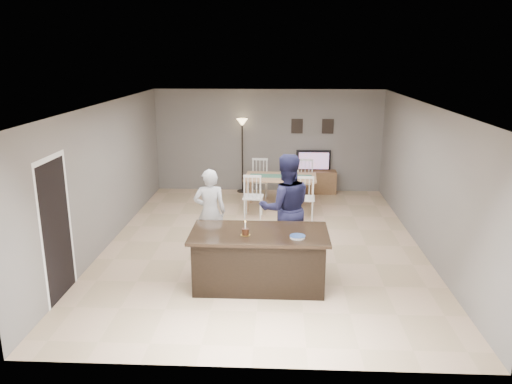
{
  "coord_description": "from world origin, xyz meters",
  "views": [
    {
      "loc": [
        0.3,
        -9.11,
        3.58
      ],
      "look_at": [
        -0.12,
        -0.3,
        1.13
      ],
      "focal_mm": 35.0,
      "sensor_mm": 36.0,
      "label": 1
    }
  ],
  "objects_px": {
    "woman": "(210,212)",
    "plate_stack": "(297,237)",
    "floor_lamp": "(242,136)",
    "kitchen_island": "(259,258)",
    "birthday_cake": "(245,232)",
    "man": "(286,208)",
    "tv_console": "(313,182)",
    "dining_table": "(281,182)",
    "television": "(314,161)"
  },
  "relations": [
    {
      "from": "woman",
      "to": "man",
      "type": "distance_m",
      "value": 1.4
    },
    {
      "from": "woman",
      "to": "plate_stack",
      "type": "distance_m",
      "value": 2.14
    },
    {
      "from": "tv_console",
      "to": "birthday_cake",
      "type": "xyz_separation_m",
      "value": [
        -1.41,
        -5.71,
        0.65
      ]
    },
    {
      "from": "television",
      "to": "woman",
      "type": "relative_size",
      "value": 0.57
    },
    {
      "from": "plate_stack",
      "to": "kitchen_island",
      "type": "bearing_deg",
      "value": 158.23
    },
    {
      "from": "birthday_cake",
      "to": "dining_table",
      "type": "height_order",
      "value": "birthday_cake"
    },
    {
      "from": "tv_console",
      "to": "plate_stack",
      "type": "relative_size",
      "value": 5.05
    },
    {
      "from": "tv_console",
      "to": "floor_lamp",
      "type": "distance_m",
      "value": 2.24
    },
    {
      "from": "dining_table",
      "to": "kitchen_island",
      "type": "bearing_deg",
      "value": -91.66
    },
    {
      "from": "plate_stack",
      "to": "floor_lamp",
      "type": "xyz_separation_m",
      "value": [
        -1.27,
        5.82,
        0.6
      ]
    },
    {
      "from": "birthday_cake",
      "to": "floor_lamp",
      "type": "relative_size",
      "value": 0.12
    },
    {
      "from": "kitchen_island",
      "to": "man",
      "type": "distance_m",
      "value": 1.22
    },
    {
      "from": "plate_stack",
      "to": "woman",
      "type": "bearing_deg",
      "value": 135.87
    },
    {
      "from": "kitchen_island",
      "to": "floor_lamp",
      "type": "relative_size",
      "value": 1.1
    },
    {
      "from": "woman",
      "to": "man",
      "type": "xyz_separation_m",
      "value": [
        1.37,
        -0.23,
        0.17
      ]
    },
    {
      "from": "woman",
      "to": "plate_stack",
      "type": "bearing_deg",
      "value": 127.81
    },
    {
      "from": "tv_console",
      "to": "television",
      "type": "relative_size",
      "value": 1.31
    },
    {
      "from": "floor_lamp",
      "to": "woman",
      "type": "bearing_deg",
      "value": -93.56
    },
    {
      "from": "kitchen_island",
      "to": "dining_table",
      "type": "relative_size",
      "value": 1.1
    },
    {
      "from": "tv_console",
      "to": "birthday_cake",
      "type": "height_order",
      "value": "birthday_cake"
    },
    {
      "from": "television",
      "to": "plate_stack",
      "type": "relative_size",
      "value": 3.85
    },
    {
      "from": "woman",
      "to": "man",
      "type": "height_order",
      "value": "man"
    },
    {
      "from": "television",
      "to": "man",
      "type": "height_order",
      "value": "man"
    },
    {
      "from": "kitchen_island",
      "to": "floor_lamp",
      "type": "height_order",
      "value": "floor_lamp"
    },
    {
      "from": "birthday_cake",
      "to": "floor_lamp",
      "type": "distance_m",
      "value": 5.78
    },
    {
      "from": "television",
      "to": "floor_lamp",
      "type": "height_order",
      "value": "floor_lamp"
    },
    {
      "from": "birthday_cake",
      "to": "plate_stack",
      "type": "bearing_deg",
      "value": -6.5
    },
    {
      "from": "man",
      "to": "dining_table",
      "type": "bearing_deg",
      "value": -98.39
    },
    {
      "from": "woman",
      "to": "floor_lamp",
      "type": "height_order",
      "value": "floor_lamp"
    },
    {
      "from": "tv_console",
      "to": "man",
      "type": "distance_m",
      "value": 4.66
    },
    {
      "from": "kitchen_island",
      "to": "television",
      "type": "bearing_deg",
      "value": 77.99
    },
    {
      "from": "tv_console",
      "to": "dining_table",
      "type": "bearing_deg",
      "value": -121.57
    },
    {
      "from": "man",
      "to": "birthday_cake",
      "type": "xyz_separation_m",
      "value": [
        -0.63,
        -1.17,
        -0.02
      ]
    },
    {
      "from": "dining_table",
      "to": "floor_lamp",
      "type": "xyz_separation_m",
      "value": [
        -1.01,
        1.43,
        0.87
      ]
    },
    {
      "from": "tv_console",
      "to": "kitchen_island",
      "type": "bearing_deg",
      "value": -102.16
    },
    {
      "from": "man",
      "to": "tv_console",
      "type": "bearing_deg",
      "value": -109.75
    },
    {
      "from": "man",
      "to": "plate_stack",
      "type": "distance_m",
      "value": 1.27
    },
    {
      "from": "birthday_cake",
      "to": "plate_stack",
      "type": "xyz_separation_m",
      "value": [
        0.79,
        -0.09,
        -0.03
      ]
    },
    {
      "from": "woman",
      "to": "plate_stack",
      "type": "xyz_separation_m",
      "value": [
        1.54,
        -1.49,
        0.11
      ]
    },
    {
      "from": "man",
      "to": "floor_lamp",
      "type": "xyz_separation_m",
      "value": [
        -1.1,
        4.56,
        0.55
      ]
    },
    {
      "from": "man",
      "to": "plate_stack",
      "type": "bearing_deg",
      "value": 87.47
    },
    {
      "from": "birthday_cake",
      "to": "plate_stack",
      "type": "distance_m",
      "value": 0.8
    },
    {
      "from": "television",
      "to": "floor_lamp",
      "type": "relative_size",
      "value": 0.47
    },
    {
      "from": "woman",
      "to": "television",
      "type": "bearing_deg",
      "value": -124.19
    },
    {
      "from": "woman",
      "to": "floor_lamp",
      "type": "xyz_separation_m",
      "value": [
        0.27,
        4.33,
        0.71
      ]
    },
    {
      "from": "birthday_cake",
      "to": "man",
      "type": "bearing_deg",
      "value": 61.77
    },
    {
      "from": "kitchen_island",
      "to": "floor_lamp",
      "type": "distance_m",
      "value": 5.73
    },
    {
      "from": "kitchen_island",
      "to": "plate_stack",
      "type": "relative_size",
      "value": 9.06
    },
    {
      "from": "kitchen_island",
      "to": "tv_console",
      "type": "height_order",
      "value": "kitchen_island"
    },
    {
      "from": "floor_lamp",
      "to": "tv_console",
      "type": "bearing_deg",
      "value": -0.61
    }
  ]
}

